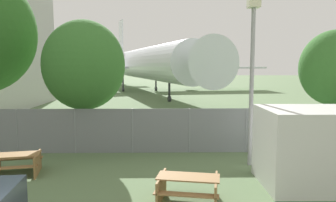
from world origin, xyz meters
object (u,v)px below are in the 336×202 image
at_px(portable_cabin, 328,147).
at_px(picnic_bench_near_cabin, 16,162).
at_px(tree_behind_benches, 84,66).
at_px(airplane, 142,64).
at_px(picnic_bench_open_grass, 188,186).
at_px(tree_near_hangar, 335,68).

distance_m(portable_cabin, picnic_bench_near_cabin, 10.68).
bearing_deg(tree_behind_benches, airplane, 88.88).
bearing_deg(picnic_bench_open_grass, portable_cabin, 15.15).
distance_m(picnic_bench_near_cabin, tree_behind_benches, 5.20).
height_order(picnic_bench_near_cabin, tree_behind_benches, tree_behind_benches).
bearing_deg(portable_cabin, tree_near_hangar, 61.53).
bearing_deg(portable_cabin, picnic_bench_open_grass, -164.53).
bearing_deg(picnic_bench_open_grass, tree_near_hangar, 41.25).
xyz_separation_m(picnic_bench_near_cabin, tree_behind_benches, (1.68, 3.54, 3.41)).
xyz_separation_m(portable_cabin, tree_near_hangar, (2.98, 5.41, 2.49)).
bearing_deg(tree_near_hangar, picnic_bench_near_cabin, -162.71).
relative_size(picnic_bench_open_grass, tree_behind_benches, 0.34).
relative_size(airplane, picnic_bench_near_cabin, 25.37).
relative_size(picnic_bench_open_grass, tree_near_hangar, 0.36).
xyz_separation_m(airplane, tree_near_hangar, (11.24, -31.96, -0.31)).
xyz_separation_m(airplane, tree_behind_benches, (-0.64, -32.64, -0.18)).
relative_size(picnic_bench_near_cabin, picnic_bench_open_grass, 0.94).
distance_m(airplane, tree_behind_benches, 32.65).
height_order(airplane, tree_behind_benches, airplane).
distance_m(tree_near_hangar, tree_behind_benches, 11.90).
distance_m(airplane, picnic_bench_open_grass, 38.96).
distance_m(portable_cabin, tree_behind_benches, 10.42).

